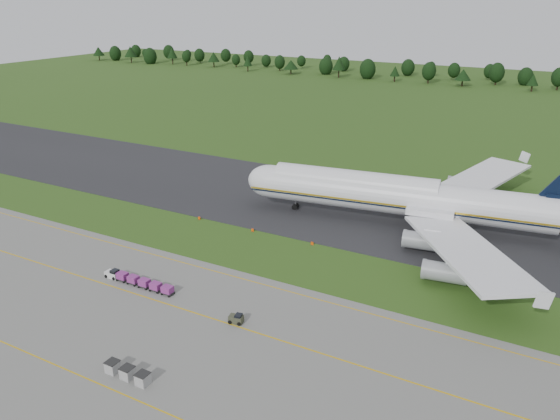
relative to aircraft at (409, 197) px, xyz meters
The scene contains 10 objects.
ground 33.07m from the aircraft, 129.50° to the right, with size 600.00×600.00×0.00m, color #274715.
apron 62.90m from the aircraft, 109.30° to the right, with size 300.00×52.00×0.06m, color slate.
taxiway 21.70m from the aircraft, behind, with size 300.00×40.00×0.08m, color black.
apron_markings 56.36m from the aircraft, 111.67° to the right, with size 300.00×30.20×0.01m.
tree_line 197.58m from the aircraft, 101.42° to the left, with size 520.96×22.59×11.75m.
aircraft is the anchor object (origin of this frame).
baggage_train 54.46m from the aircraft, 124.24° to the right, with size 13.54×1.44×1.38m.
utility_cart 47.92m from the aircraft, 103.33° to the right, with size 2.14×1.51×1.08m.
uld_row 64.82m from the aircraft, 104.27° to the right, with size 6.33×1.53×1.51m.
edge_markers 31.65m from the aircraft, 144.90° to the right, with size 26.20×0.30×0.60m.
Camera 1 is at (46.50, -75.93, 42.95)m, focal length 35.00 mm.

